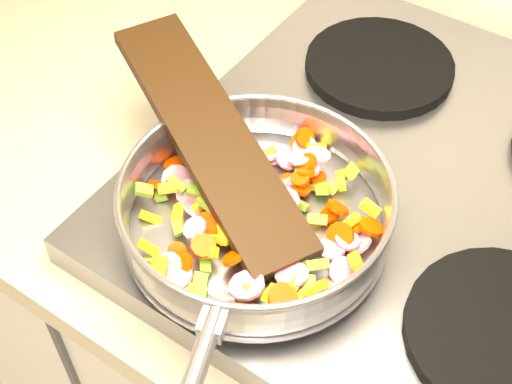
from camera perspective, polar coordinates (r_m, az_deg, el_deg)
The scene contains 7 objects.
cooktop at distance 0.83m, azimuth 13.59°, elevation -0.24°, with size 0.60×0.60×0.04m, color #939399.
grate_fl at distance 0.76m, azimuth 0.03°, elevation -0.97°, with size 0.19×0.19×0.02m, color black.
grate_fr at distance 0.71m, azimuth 19.39°, elevation -10.73°, with size 0.19×0.19×0.02m, color black.
grate_bl at distance 0.94m, azimuth 9.84°, elevation 9.91°, with size 0.19×0.19×0.02m, color black.
saute_pan at distance 0.71m, azimuth -0.05°, elevation -1.23°, with size 0.32×0.47×0.06m.
vegetable_heap at distance 0.71m, azimuth 0.41°, elevation -2.02°, with size 0.26×0.26×0.05m.
wooden_spatula at distance 0.74m, azimuth -3.67°, elevation 4.51°, with size 0.33×0.08×0.02m, color black.
Camera 1 is at (-0.56, 1.12, 1.53)m, focal length 50.00 mm.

